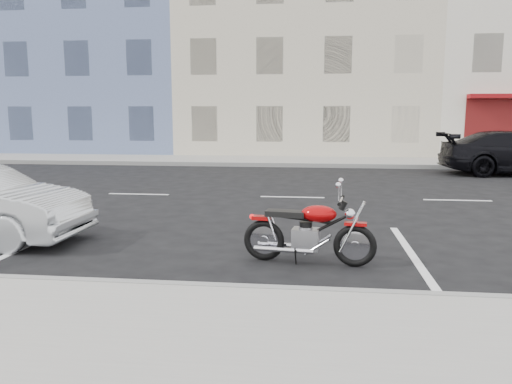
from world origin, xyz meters
The scene contains 7 objects.
ground centered at (0.00, 0.00, 0.00)m, with size 120.00×120.00×0.00m, color black.
sidewalk_far centered at (-5.00, 8.70, 0.07)m, with size 80.00×3.40×0.15m, color gray.
curb_near centered at (-5.00, -7.00, 0.08)m, with size 80.00×0.12×0.16m, color gray.
curb_far centered at (-5.00, 7.00, 0.08)m, with size 80.00×0.12×0.16m, color gray.
bldg_blue centered at (-14.00, 16.30, 6.50)m, with size 12.00×12.00×13.00m, color slate.
bldg_cream centered at (-2.00, 16.30, 5.75)m, with size 12.00×12.00×11.50m, color beige.
motorcycle centered at (-0.88, -5.64, 0.43)m, with size 1.87×0.62×0.94m.
Camera 1 is at (-1.49, -12.38, 2.10)m, focal length 35.00 mm.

